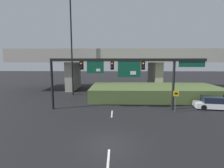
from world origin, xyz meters
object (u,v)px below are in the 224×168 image
speed_limit_sign (176,98)px  parked_sedan_near_right (213,103)px  highway_light_pole_near (71,42)px  signal_gantry (123,68)px

speed_limit_sign → parked_sedan_near_right: (4.91, 1.48, -0.93)m
speed_limit_sign → highway_light_pole_near: bearing=145.3°
speed_limit_sign → parked_sedan_near_right: bearing=16.7°
speed_limit_sign → highway_light_pole_near: (-13.66, 9.47, 6.91)m
signal_gantry → highway_light_pole_near: 12.15m
highway_light_pole_near → parked_sedan_near_right: size_ratio=3.66×
signal_gantry → parked_sedan_near_right: bearing=2.5°
speed_limit_sign → highway_light_pole_near: 18.00m
speed_limit_sign → parked_sedan_near_right: 5.22m
highway_light_pole_near → parked_sedan_near_right: (18.57, -7.99, -7.85)m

